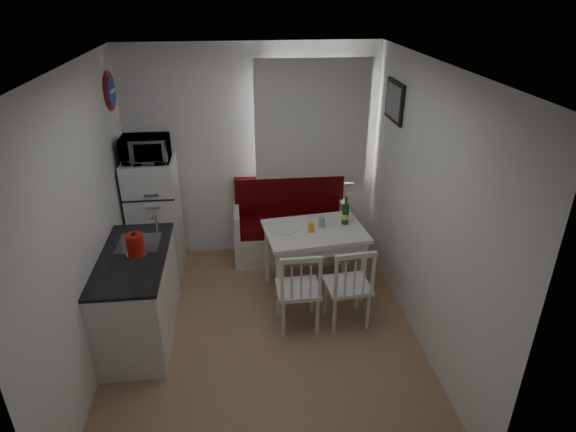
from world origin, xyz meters
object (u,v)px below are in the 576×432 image
(dining_table, at_px, (315,237))
(fridge, at_px, (155,216))
(chair_left, at_px, (299,284))
(chair_right, at_px, (350,280))
(wine_bottle, at_px, (346,211))
(kettle, at_px, (135,245))
(bench, at_px, (291,232))
(microwave, at_px, (145,149))
(kitchen_counter, at_px, (138,296))

(dining_table, bearing_deg, fridge, 151.57)
(chair_left, height_order, chair_right, chair_right)
(fridge, distance_m, wine_bottle, 2.23)
(fridge, relative_size, kettle, 5.66)
(bench, xyz_separation_m, microwave, (-1.61, -0.16, 1.20))
(bench, relative_size, microwave, 2.80)
(dining_table, distance_m, wine_bottle, 0.44)
(chair_left, xyz_separation_m, kettle, (-1.50, 0.10, 0.47))
(kitchen_counter, distance_m, fridge, 1.27)
(chair_right, bearing_deg, kitchen_counter, 171.49)
(chair_right, bearing_deg, microwave, 141.91)
(chair_left, xyz_separation_m, microwave, (-1.53, 1.31, 0.98))
(bench, height_order, kettle, kettle)
(dining_table, distance_m, chair_right, 0.72)
(bench, xyz_separation_m, chair_right, (0.42, -1.48, 0.23))
(kitchen_counter, xyz_separation_m, chair_left, (1.55, -0.12, 0.10))
(bench, bearing_deg, microwave, -174.23)
(fridge, distance_m, kettle, 1.30)
(kettle, height_order, wine_bottle, kettle)
(dining_table, xyz_separation_m, fridge, (-1.78, 0.70, -0.00))
(bench, relative_size, wine_bottle, 4.57)
(chair_right, height_order, wine_bottle, wine_bottle)
(bench, relative_size, fridge, 1.01)
(bench, relative_size, chair_left, 2.94)
(kitchen_counter, height_order, chair_right, kitchen_counter)
(chair_right, height_order, kettle, kettle)
(kitchen_counter, bearing_deg, chair_right, -3.29)
(fridge, bearing_deg, dining_table, -21.41)
(chair_left, bearing_deg, kettle, 174.65)
(dining_table, xyz_separation_m, microwave, (-1.78, 0.65, 0.84))
(bench, xyz_separation_m, dining_table, (0.17, -0.81, 0.36))
(chair_left, distance_m, microwave, 2.24)
(bench, height_order, fridge, fridge)
(kettle, bearing_deg, fridge, 91.36)
(kettle, bearing_deg, microwave, 91.42)
(microwave, bearing_deg, chair_left, -40.57)
(fridge, bearing_deg, bench, 4.00)
(fridge, height_order, kettle, fridge)
(microwave, distance_m, wine_bottle, 2.28)
(chair_left, distance_m, kettle, 1.57)
(chair_left, bearing_deg, dining_table, 67.79)
(chair_right, height_order, microwave, microwave)
(dining_table, height_order, fridge, fridge)
(fridge, bearing_deg, kitchen_counter, -90.90)
(kitchen_counter, distance_m, wine_bottle, 2.30)
(bench, height_order, microwave, microwave)
(kitchen_counter, distance_m, microwave, 1.61)
(bench, relative_size, dining_table, 1.25)
(fridge, bearing_deg, microwave, -90.00)
(bench, bearing_deg, chair_left, -93.22)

